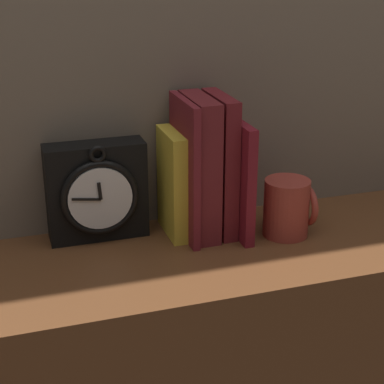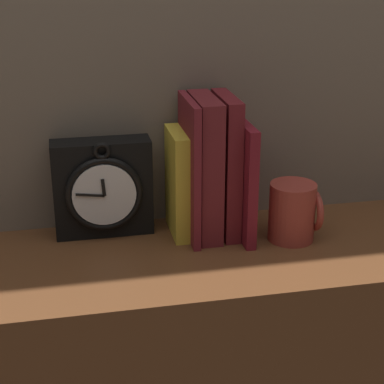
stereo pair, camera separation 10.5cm
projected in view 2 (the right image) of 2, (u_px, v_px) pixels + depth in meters
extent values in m
cube|color=black|center=(103.00, 187.00, 1.15)|extent=(0.17, 0.06, 0.17)
torus|color=black|center=(104.00, 194.00, 1.12)|extent=(0.14, 0.01, 0.14)
cylinder|color=silver|center=(104.00, 195.00, 1.11)|extent=(0.11, 0.01, 0.11)
cube|color=black|center=(103.00, 188.00, 1.10)|extent=(0.01, 0.00, 0.03)
cube|color=black|center=(90.00, 195.00, 1.10)|extent=(0.05, 0.00, 0.01)
torus|color=black|center=(102.00, 151.00, 1.09)|extent=(0.03, 0.01, 0.03)
cube|color=yellow|center=(177.00, 183.00, 1.14)|extent=(0.03, 0.11, 0.19)
cube|color=maroon|center=(189.00, 169.00, 1.12)|extent=(0.01, 0.14, 0.25)
cube|color=maroon|center=(205.00, 167.00, 1.13)|extent=(0.04, 0.13, 0.25)
cube|color=maroon|center=(226.00, 165.00, 1.14)|extent=(0.03, 0.13, 0.25)
cube|color=maroon|center=(241.00, 178.00, 1.14)|extent=(0.02, 0.16, 0.21)
cylinder|color=#9E382D|center=(292.00, 212.00, 1.13)|extent=(0.08, 0.08, 0.10)
torus|color=#9E382D|center=(314.00, 210.00, 1.14)|extent=(0.01, 0.07, 0.07)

